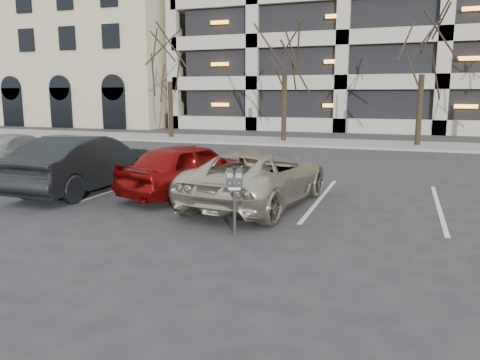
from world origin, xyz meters
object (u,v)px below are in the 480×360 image
(car_red, at_px, (190,168))
(car_silver, at_px, (17,153))
(tree_c, at_px, (425,28))
(parking_meter, at_px, (235,185))
(tree_a, at_px, (169,46))
(car_dark, at_px, (85,163))
(tree_b, at_px, (285,31))
(suv_silver, at_px, (259,177))

(car_red, xyz_separation_m, car_silver, (-7.21, 1.41, -0.04))
(tree_c, height_order, parking_meter, tree_c)
(tree_a, relative_size, car_red, 1.84)
(parking_meter, relative_size, car_dark, 0.27)
(tree_b, bearing_deg, tree_a, 180.00)
(tree_a, bearing_deg, car_silver, -86.39)
(car_silver, bearing_deg, tree_a, -94.48)
(tree_a, bearing_deg, parking_meter, -59.14)
(car_red, bearing_deg, suv_silver, -174.40)
(parking_meter, bearing_deg, car_silver, 139.01)
(tree_c, relative_size, suv_silver, 1.59)
(suv_silver, bearing_deg, tree_c, -98.22)
(parking_meter, bearing_deg, car_dark, 138.13)
(tree_b, bearing_deg, suv_silver, -78.28)
(tree_b, bearing_deg, tree_c, 0.00)
(tree_b, xyz_separation_m, tree_c, (7.00, 0.00, -0.16))
(tree_c, height_order, car_red, tree_c)
(tree_a, bearing_deg, car_red, -60.76)
(car_silver, bearing_deg, suv_silver, 160.45)
(tree_a, xyz_separation_m, suv_silver, (10.07, -14.80, -4.79))
(car_red, bearing_deg, tree_c, -94.26)
(tree_b, bearing_deg, parking_meter, -78.95)
(tree_a, height_order, parking_meter, tree_a)
(tree_b, relative_size, tree_c, 1.03)
(parking_meter, xyz_separation_m, car_red, (-2.37, 3.06, -0.26))
(car_red, bearing_deg, car_dark, 27.83)
(tree_a, bearing_deg, suv_silver, -55.77)
(tree_b, xyz_separation_m, car_dark, (-1.90, -14.82, -5.22))
(tree_c, distance_m, car_red, 16.36)
(suv_silver, bearing_deg, car_dark, 6.93)
(tree_a, distance_m, car_red, 17.10)
(tree_a, bearing_deg, tree_b, 0.00)
(car_red, bearing_deg, tree_a, -42.39)
(tree_c, relative_size, car_red, 1.96)
(tree_b, relative_size, suv_silver, 1.63)
(parking_meter, xyz_separation_m, car_silver, (-9.58, 4.48, -0.30))
(car_dark, bearing_deg, tree_b, -96.65)
(tree_c, xyz_separation_m, car_silver, (-13.18, -12.92, -5.17))
(tree_a, relative_size, car_dark, 1.61)
(tree_c, distance_m, car_dark, 18.02)
(tree_a, height_order, tree_b, tree_b)
(tree_a, xyz_separation_m, tree_b, (7.00, 0.00, 0.53))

